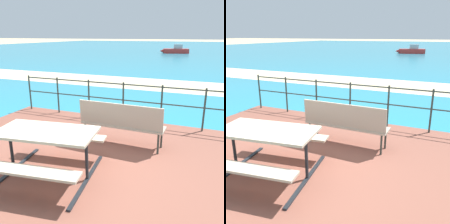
# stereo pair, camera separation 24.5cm
# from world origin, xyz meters

# --- Properties ---
(ground_plane) EXTENTS (240.00, 240.00, 0.00)m
(ground_plane) POSITION_xyz_m (0.00, 0.00, 0.00)
(ground_plane) COLOR tan
(patio_paving) EXTENTS (6.40, 5.20, 0.06)m
(patio_paving) POSITION_xyz_m (0.00, 0.00, 0.03)
(patio_paving) COLOR brown
(patio_paving) RESTS_ON ground
(sea_water) EXTENTS (90.00, 90.00, 0.01)m
(sea_water) POSITION_xyz_m (0.00, 40.00, 0.01)
(sea_water) COLOR teal
(sea_water) RESTS_ON ground
(beach_strip) EXTENTS (54.01, 3.03, 0.01)m
(beach_strip) POSITION_xyz_m (0.00, 7.93, 0.01)
(beach_strip) COLOR beige
(beach_strip) RESTS_ON ground
(picnic_table) EXTENTS (1.74, 1.72, 0.76)m
(picnic_table) POSITION_xyz_m (-0.22, -0.52, 0.64)
(picnic_table) COLOR #BCAD93
(picnic_table) RESTS_ON patio_paving
(park_bench) EXTENTS (1.71, 0.44, 0.91)m
(park_bench) POSITION_xyz_m (0.47, 0.94, 0.60)
(park_bench) COLOR tan
(park_bench) RESTS_ON patio_paving
(railing_fence) EXTENTS (5.94, 0.04, 1.02)m
(railing_fence) POSITION_xyz_m (0.00, 2.42, 0.69)
(railing_fence) COLOR #2D3833
(railing_fence) RESTS_ON patio_paving
(boat_near) EXTENTS (3.55, 1.86, 1.08)m
(boat_near) POSITION_xyz_m (-2.42, 28.64, 0.36)
(boat_near) COLOR red
(boat_near) RESTS_ON sea_water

